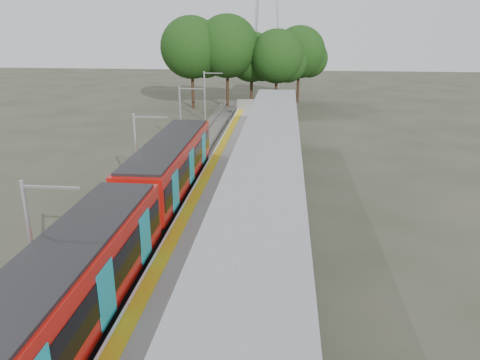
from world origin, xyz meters
name	(u,v)px	position (x,y,z in m)	size (l,w,h in m)	color
trackbed	(172,194)	(-4.50, 20.00, 0.12)	(3.00, 70.00, 0.24)	#59544C
platform	(244,191)	(0.00, 20.00, 0.50)	(6.00, 50.00, 1.00)	gray
tactile_strip	(203,182)	(-2.55, 20.00, 1.01)	(0.60, 50.00, 0.02)	gold
end_fence	(264,105)	(0.00, 44.95, 1.60)	(6.00, 0.10, 1.20)	#9EA0A5
train	(134,211)	(-4.50, 12.65, 2.05)	(2.74, 27.60, 3.62)	black
canopy	(269,150)	(1.61, 16.19, 4.20)	(3.27, 38.00, 3.66)	#9EA0A5
tree_cluster	(244,51)	(-2.97, 52.59, 6.94)	(20.24, 12.35, 11.33)	#382316
catenary_masts	(138,155)	(-6.22, 19.00, 2.91)	(2.08, 48.16, 5.40)	#9EA0A5
bench_mid	(286,232)	(2.60, 11.98, 1.61)	(0.90, 1.76, 1.15)	#101853
bench_far	(287,126)	(2.60, 34.08, 1.59)	(0.52, 1.63, 1.11)	#101853
info_pillar_near	(219,285)	(0.31, 7.07, 1.78)	(0.40, 0.40, 1.79)	beige
info_pillar_far	(255,174)	(0.70, 19.40, 1.80)	(0.42, 0.42, 1.84)	beige
litter_bin	(260,189)	(1.09, 17.89, 1.43)	(0.42, 0.42, 0.87)	#9EA0A5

